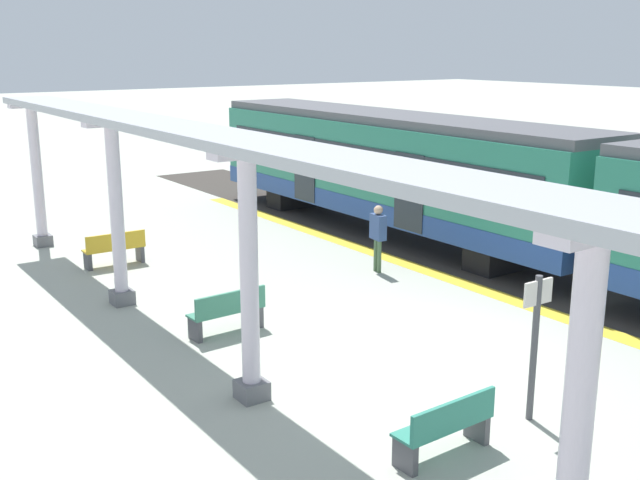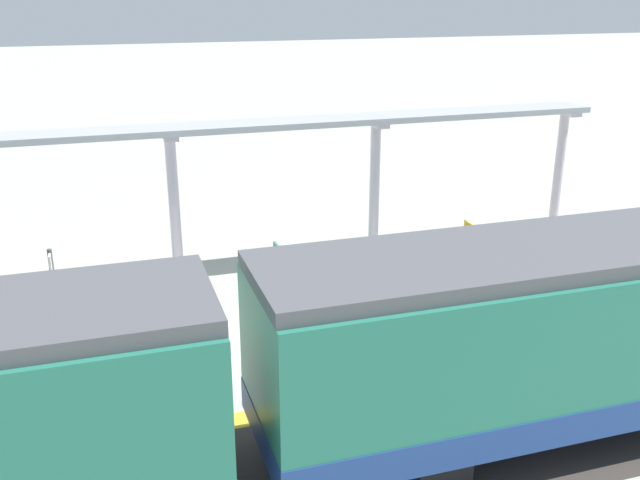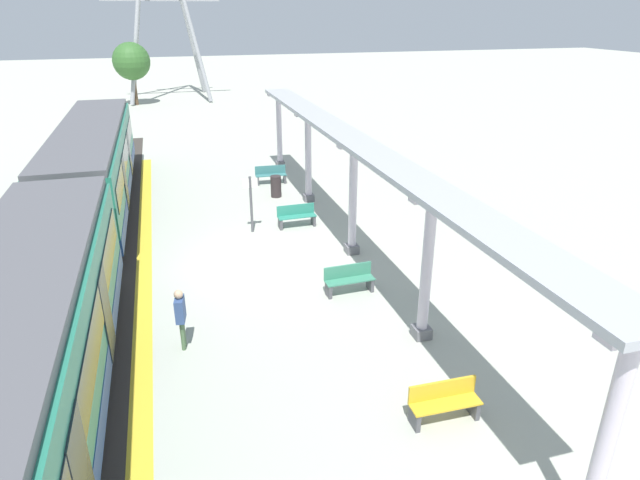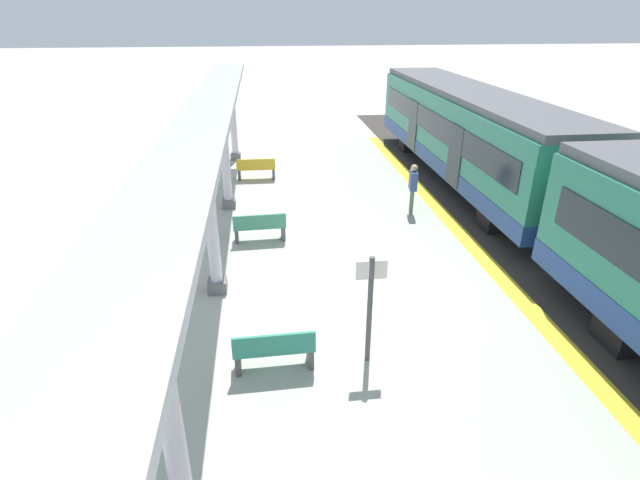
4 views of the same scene
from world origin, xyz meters
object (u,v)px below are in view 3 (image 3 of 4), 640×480
object	(u,v)px
platform_info_sign	(251,199)
bench_near_end	(444,401)
canopy_pillar_second	(427,269)
canopy_pillar_third	(353,200)
trash_bin	(276,186)
canopy_pillar_nearest	(607,439)
canopy_pillar_fourth	(308,158)
bench_far_end	(296,216)
passenger_waiting_near_edge	(180,312)
canopy_pillar_fifth	(279,130)
bench_extra_slot	(271,175)
train_far_carriage	(95,165)
bench_mid_platform	(349,279)
train_near_carriage	(17,384)

from	to	relation	value
platform_info_sign	bench_near_end	bearing A→B (deg)	-79.56
canopy_pillar_second	platform_info_sign	distance (m)	8.97
canopy_pillar_third	platform_info_sign	xyz separation A→B (m)	(-3.02, 2.90, -0.64)
canopy_pillar_third	trash_bin	xyz separation A→B (m)	(-1.27, 6.80, -1.48)
canopy_pillar_nearest	trash_bin	world-z (taller)	canopy_pillar_nearest
canopy_pillar_nearest	canopy_pillar_second	bearing A→B (deg)	90.00
canopy_pillar_third	trash_bin	world-z (taller)	canopy_pillar_third
canopy_pillar_fourth	bench_near_end	world-z (taller)	canopy_pillar_fourth
canopy_pillar_nearest	platform_info_sign	distance (m)	14.74
bench_far_end	passenger_waiting_near_edge	bearing A→B (deg)	-122.92
canopy_pillar_third	canopy_pillar_fourth	bearing A→B (deg)	90.00
canopy_pillar_fifth	bench_extra_slot	size ratio (longest dim) A/B	2.55
bench_extra_slot	train_far_carriage	bearing A→B (deg)	-171.32
train_far_carriage	canopy_pillar_third	bearing A→B (deg)	-40.99
train_far_carriage	bench_mid_platform	bearing A→B (deg)	-53.01
canopy_pillar_third	bench_mid_platform	size ratio (longest dim) A/B	2.56
bench_near_end	bench_mid_platform	xyz separation A→B (m)	(-0.10, 5.76, 0.00)
train_near_carriage	canopy_pillar_nearest	distance (m)	9.76
bench_near_end	passenger_waiting_near_edge	world-z (taller)	passenger_waiting_near_edge
train_far_carriage	bench_extra_slot	distance (m)	7.97
canopy_pillar_fifth	bench_far_end	size ratio (longest dim) A/B	2.57
train_near_carriage	canopy_pillar_nearest	size ratio (longest dim) A/B	3.74
canopy_pillar_third	bench_far_end	size ratio (longest dim) A/B	2.57
train_near_carriage	canopy_pillar_nearest	bearing A→B (deg)	-24.80
canopy_pillar_second	bench_extra_slot	xyz separation A→B (m)	(-1.09, 14.41, -1.53)
canopy_pillar_second	bench_near_end	world-z (taller)	canopy_pillar_second
train_far_carriage	platform_info_sign	size ratio (longest dim) A/B	6.61
train_near_carriage	bench_extra_slot	xyz separation A→B (m)	(7.76, 16.31, -1.39)
bench_extra_slot	canopy_pillar_fifth	bearing A→B (deg)	69.37
bench_extra_slot	passenger_waiting_near_edge	world-z (taller)	passenger_waiting_near_edge
trash_bin	bench_mid_platform	bearing A→B (deg)	-88.54
platform_info_sign	passenger_waiting_near_edge	distance (m)	7.80
bench_near_end	trash_bin	world-z (taller)	trash_bin
canopy_pillar_third	bench_far_end	world-z (taller)	canopy_pillar_third
canopy_pillar_third	bench_far_end	distance (m)	3.58
canopy_pillar_fifth	bench_near_end	xyz separation A→B (m)	(-0.93, -20.24, -1.53)
canopy_pillar_fourth	passenger_waiting_near_edge	xyz separation A→B (m)	(-5.98, -10.14, -0.94)
bench_extra_slot	platform_info_sign	bearing A→B (deg)	-107.85
canopy_pillar_fourth	passenger_waiting_near_edge	bearing A→B (deg)	-120.52
canopy_pillar_second	canopy_pillar_fourth	distance (m)	11.36
train_far_carriage	canopy_pillar_third	size ratio (longest dim) A/B	3.74
train_near_carriage	train_far_carriage	size ratio (longest dim) A/B	1.00
train_far_carriage	platform_info_sign	world-z (taller)	train_far_carriage
canopy_pillar_second	canopy_pillar_fifth	size ratio (longest dim) A/B	1.00
passenger_waiting_near_edge	platform_info_sign	bearing A→B (deg)	67.69
bench_near_end	bench_far_end	xyz separation A→B (m)	(-0.32, 11.44, 0.00)
canopy_pillar_nearest	platform_info_sign	world-z (taller)	canopy_pillar_nearest
train_near_carriage	passenger_waiting_near_edge	xyz separation A→B (m)	(2.88, 3.11, -0.81)
train_near_carriage	canopy_pillar_second	bearing A→B (deg)	12.10
canopy_pillar_nearest	trash_bin	bearing A→B (deg)	93.97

